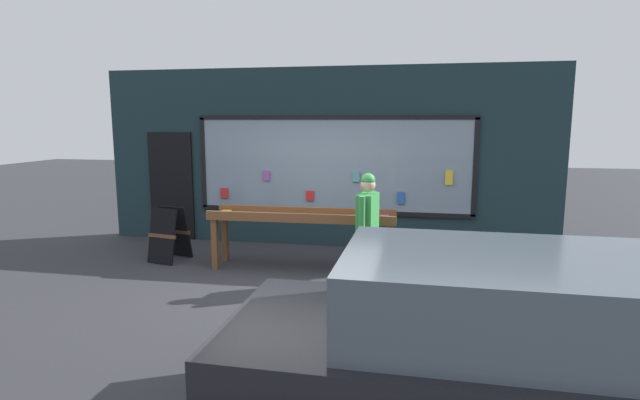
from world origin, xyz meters
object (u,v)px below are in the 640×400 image
object	(u,v)px
person_browsing	(367,221)
sandwich_board_sign	(169,234)
small_dog	(400,273)
parked_car	(501,348)
display_table_main	(302,221)

from	to	relation	value
person_browsing	sandwich_board_sign	world-z (taller)	person_browsing
small_dog	parked_car	size ratio (longest dim) A/B	0.15
small_dog	sandwich_board_sign	xyz separation A→B (m)	(-3.84, 0.81, 0.19)
display_table_main	small_dog	distance (m)	1.82
display_table_main	person_browsing	bearing A→B (deg)	-28.85
person_browsing	sandwich_board_sign	distance (m)	3.46
display_table_main	person_browsing	distance (m)	1.25
sandwich_board_sign	parked_car	distance (m)	6.14
person_browsing	parked_car	xyz separation A→B (m)	(1.30, -3.36, -0.19)
display_table_main	parked_car	bearing A→B (deg)	-58.87
person_browsing	display_table_main	bearing A→B (deg)	71.50
sandwich_board_sign	display_table_main	bearing A→B (deg)	10.65
display_table_main	parked_car	distance (m)	4.62
small_dog	parked_car	xyz separation A→B (m)	(0.83, -3.17, 0.48)
parked_car	sandwich_board_sign	bearing A→B (deg)	139.90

